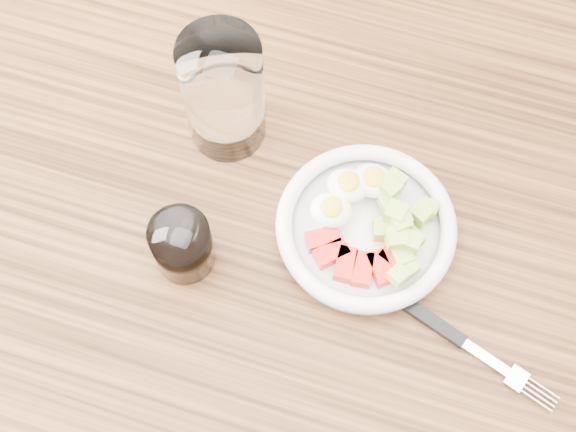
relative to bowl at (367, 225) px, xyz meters
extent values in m
plane|color=brown|center=(-0.07, -0.03, -0.79)|extent=(4.00, 4.00, 0.00)
cube|color=brown|center=(-0.72, 0.32, -0.42)|extent=(0.07, 0.07, 0.73)
cube|color=brown|center=(-0.07, -0.03, -0.04)|extent=(1.50, 0.90, 0.04)
cylinder|color=white|center=(0.00, 0.00, -0.01)|extent=(0.18, 0.18, 0.01)
torus|color=white|center=(0.00, 0.00, 0.00)|extent=(0.19, 0.19, 0.02)
cube|color=red|center=(-0.04, -0.03, 0.00)|extent=(0.04, 0.04, 0.02)
cube|color=red|center=(-0.03, -0.04, 0.00)|extent=(0.04, 0.04, 0.02)
cube|color=red|center=(-0.01, -0.05, 0.00)|extent=(0.02, 0.04, 0.02)
cube|color=red|center=(0.01, -0.05, 0.00)|extent=(0.02, 0.04, 0.02)
cube|color=red|center=(0.03, -0.04, 0.00)|extent=(0.04, 0.04, 0.02)
cube|color=red|center=(0.04, -0.03, 0.00)|extent=(0.04, 0.03, 0.02)
ellipsoid|color=white|center=(-0.03, 0.03, 0.01)|extent=(0.05, 0.04, 0.03)
ellipsoid|color=yellow|center=(-0.03, 0.03, 0.02)|extent=(0.02, 0.02, 0.01)
ellipsoid|color=white|center=(-0.01, 0.05, 0.01)|extent=(0.05, 0.04, 0.03)
ellipsoid|color=yellow|center=(-0.01, 0.05, 0.02)|extent=(0.02, 0.02, 0.01)
ellipsoid|color=white|center=(-0.04, 0.00, 0.01)|extent=(0.05, 0.04, 0.03)
ellipsoid|color=yellow|center=(-0.04, 0.00, 0.02)|extent=(0.02, 0.02, 0.01)
cube|color=#A9C54B|center=(0.01, 0.05, 0.01)|extent=(0.03, 0.03, 0.02)
cube|color=#A9C54B|center=(0.05, 0.02, 0.01)|extent=(0.03, 0.03, 0.02)
cube|color=#A9C54B|center=(0.01, 0.04, 0.02)|extent=(0.02, 0.02, 0.02)
cube|color=#A9C54B|center=(0.03, 0.01, 0.02)|extent=(0.02, 0.02, 0.02)
cube|color=#A9C54B|center=(0.04, -0.05, 0.02)|extent=(0.02, 0.02, 0.02)
cube|color=#A9C54B|center=(0.03, -0.01, 0.01)|extent=(0.03, 0.03, 0.02)
cube|color=#A9C54B|center=(0.03, 0.01, 0.02)|extent=(0.03, 0.03, 0.02)
cube|color=#A9C54B|center=(0.02, 0.00, 0.00)|extent=(0.03, 0.03, 0.02)
cube|color=#A9C54B|center=(0.05, -0.01, 0.02)|extent=(0.02, 0.02, 0.02)
cube|color=#A9C54B|center=(0.04, -0.02, 0.00)|extent=(0.03, 0.03, 0.02)
cube|color=#A9C54B|center=(0.03, -0.01, 0.02)|extent=(0.03, 0.03, 0.02)
cube|color=#A9C54B|center=(0.05, -0.03, 0.00)|extent=(0.02, 0.02, 0.02)
cube|color=#A9C54B|center=(0.06, 0.04, 0.00)|extent=(0.02, 0.02, 0.02)
cube|color=#A9C54B|center=(0.03, 0.00, 0.02)|extent=(0.03, 0.03, 0.02)
cube|color=#A9C54B|center=(0.02, 0.03, 0.01)|extent=(0.03, 0.03, 0.02)
cube|color=#A9C54B|center=(0.05, 0.00, 0.00)|extent=(0.02, 0.02, 0.02)
cube|color=black|center=(0.08, -0.07, -0.01)|extent=(0.10, 0.04, 0.01)
cube|color=silver|center=(0.15, -0.10, -0.01)|extent=(0.06, 0.03, 0.00)
cube|color=silver|center=(0.19, -0.11, -0.01)|extent=(0.02, 0.03, 0.00)
cylinder|color=silver|center=(0.21, -0.12, -0.01)|extent=(0.03, 0.01, 0.00)
cylinder|color=silver|center=(0.21, -0.12, -0.01)|extent=(0.03, 0.01, 0.00)
cylinder|color=silver|center=(0.21, -0.11, -0.01)|extent=(0.03, 0.01, 0.00)
cylinder|color=silver|center=(0.21, -0.11, -0.01)|extent=(0.03, 0.01, 0.00)
cylinder|color=white|center=(-0.18, 0.07, 0.06)|extent=(0.09, 0.09, 0.15)
cylinder|color=white|center=(-0.17, -0.09, 0.02)|extent=(0.06, 0.06, 0.07)
cylinder|color=black|center=(-0.17, -0.09, 0.02)|extent=(0.06, 0.06, 0.06)
camera|label=1|loc=(0.02, -0.33, 0.78)|focal=50.00mm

